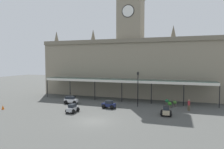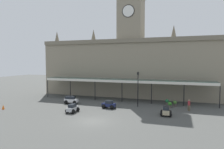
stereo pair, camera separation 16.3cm
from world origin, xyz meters
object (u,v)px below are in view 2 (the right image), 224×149
object	(u,v)px
car_silver_sedan	(72,109)
planter_near_kerb	(170,105)
pedestrian_beside_cars	(189,105)
victorian_lamppost	(138,85)
planter_by_canopy	(167,102)
car_navy_sedan	(109,105)
planter_forecourt_centre	(175,103)
car_white_estate	(71,100)
car_beige_sedan	(166,112)
traffic_cone	(3,107)

from	to	relation	value
car_silver_sedan	planter_near_kerb	world-z (taller)	car_silver_sedan
pedestrian_beside_cars	victorian_lamppost	distance (m)	8.04
victorian_lamppost	planter_near_kerb	xyz separation A→B (m)	(4.89, 0.75, -2.96)
planter_near_kerb	planter_by_canopy	bearing A→B (deg)	105.00
car_navy_sedan	planter_forecourt_centre	distance (m)	10.63
car_white_estate	planter_forecourt_centre	distance (m)	17.19
car_beige_sedan	car_white_estate	bearing A→B (deg)	170.21
pedestrian_beside_cars	planter_by_canopy	xyz separation A→B (m)	(-3.30, 3.18, -0.42)
victorian_lamppost	planter_by_canopy	world-z (taller)	victorian_lamppost
car_beige_sedan	car_navy_sedan	size ratio (longest dim) A/B	1.00
car_white_estate	car_navy_sedan	world-z (taller)	car_white_estate
car_beige_sedan	victorian_lamppost	xyz separation A→B (m)	(-4.62, 4.05, 2.95)
planter_near_kerb	car_beige_sedan	bearing A→B (deg)	-93.21
car_beige_sedan	victorian_lamppost	size ratio (longest dim) A/B	0.37
car_white_estate	traffic_cone	bearing A→B (deg)	-137.42
traffic_cone	car_silver_sedan	bearing A→B (deg)	8.94
victorian_lamppost	planter_near_kerb	size ratio (longest dim) A/B	5.87
pedestrian_beside_cars	planter_forecourt_centre	bearing A→B (deg)	130.91
car_beige_sedan	planter_forecourt_centre	distance (m)	6.16
car_navy_sedan	planter_near_kerb	size ratio (longest dim) A/B	2.18
car_silver_sedan	car_navy_sedan	bearing A→B (deg)	45.18
planter_by_canopy	planter_near_kerb	bearing A→B (deg)	-75.00
car_beige_sedan	traffic_cone	bearing A→B (deg)	-169.83
traffic_cone	planter_near_kerb	size ratio (longest dim) A/B	0.73
car_navy_sedan	pedestrian_beside_cars	bearing A→B (deg)	10.77
car_navy_sedan	planter_near_kerb	xyz separation A→B (m)	(8.90, 3.26, -0.01)
car_white_estate	car_beige_sedan	xyz separation A→B (m)	(15.89, -2.74, -0.06)
pedestrian_beside_cars	victorian_lamppost	size ratio (longest dim) A/B	0.30
car_navy_sedan	car_silver_sedan	distance (m)	5.70
car_silver_sedan	planter_by_canopy	size ratio (longest dim) A/B	2.14
car_beige_sedan	planter_by_canopy	xyz separation A→B (m)	(-0.30, 6.92, -0.01)
car_white_estate	car_beige_sedan	world-z (taller)	car_white_estate
car_white_estate	planter_near_kerb	world-z (taller)	car_white_estate
car_white_estate	planter_forecourt_centre	size ratio (longest dim) A/B	2.43
car_white_estate	car_beige_sedan	distance (m)	16.13
victorian_lamppost	planter_forecourt_centre	bearing A→B (deg)	19.97
victorian_lamppost	planter_near_kerb	distance (m)	5.76
planter_by_canopy	car_navy_sedan	bearing A→B (deg)	-147.09
car_white_estate	car_silver_sedan	world-z (taller)	car_white_estate
car_beige_sedan	car_silver_sedan	bearing A→B (deg)	-168.78
planter_near_kerb	victorian_lamppost	bearing A→B (deg)	-171.32
planter_by_canopy	pedestrian_beside_cars	bearing A→B (deg)	-43.89
car_white_estate	traffic_cone	world-z (taller)	car_white_estate
car_white_estate	planter_forecourt_centre	xyz separation A→B (m)	(16.87, 3.34, -0.07)
car_navy_sedan	victorian_lamppost	xyz separation A→B (m)	(4.01, 2.52, 2.95)
car_navy_sedan	car_silver_sedan	xyz separation A→B (m)	(-4.02, -4.04, 0.00)
car_navy_sedan	car_white_estate	bearing A→B (deg)	170.55
victorian_lamppost	planter_forecourt_centre	xyz separation A→B (m)	(5.59, 2.03, -2.96)
car_navy_sedan	planter_by_canopy	bearing A→B (deg)	32.91
planter_near_kerb	planter_by_canopy	size ratio (longest dim) A/B	1.00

